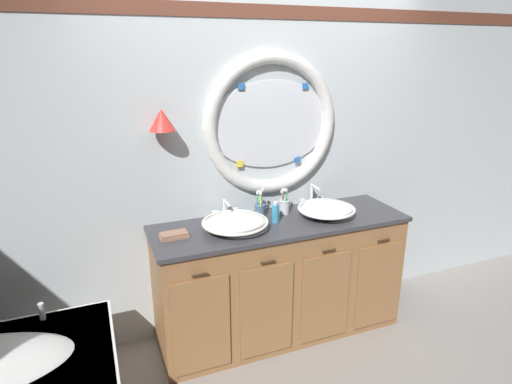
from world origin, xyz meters
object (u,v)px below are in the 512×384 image
object	(u,v)px
sink_basin_right	(326,209)
toothbrush_holder_left	(260,209)
toothbrush_holder_right	(284,206)
folded_hand_towel	(174,235)
sink_basin_left	(235,222)
soap_dispenser	(275,213)

from	to	relation	value
sink_basin_right	toothbrush_holder_left	world-z (taller)	toothbrush_holder_left
toothbrush_holder_right	folded_hand_towel	xyz separation A→B (m)	(-0.85, -0.13, -0.05)
sink_basin_left	toothbrush_holder_right	size ratio (longest dim) A/B	2.21
sink_basin_left	toothbrush_holder_right	world-z (taller)	toothbrush_holder_right
toothbrush_holder_left	toothbrush_holder_right	world-z (taller)	toothbrush_holder_left
sink_basin_right	toothbrush_holder_left	xyz separation A→B (m)	(-0.46, 0.18, 0.00)
toothbrush_holder_left	soap_dispenser	size ratio (longest dim) A/B	1.31
soap_dispenser	folded_hand_towel	world-z (taller)	soap_dispenser
toothbrush_holder_left	soap_dispenser	distance (m)	0.16
sink_basin_left	soap_dispenser	world-z (taller)	soap_dispenser
sink_basin_left	sink_basin_right	size ratio (longest dim) A/B	1.07
sink_basin_right	folded_hand_towel	bearing A→B (deg)	178.57
toothbrush_holder_left	toothbrush_holder_right	size ratio (longest dim) A/B	1.04
sink_basin_right	folded_hand_towel	distance (m)	1.12
toothbrush_holder_right	folded_hand_towel	world-z (taller)	toothbrush_holder_right
sink_basin_left	sink_basin_right	xyz separation A→B (m)	(0.71, 0.00, -0.00)
soap_dispenser	toothbrush_holder_right	bearing A→B (deg)	45.61
toothbrush_holder_left	sink_basin_right	bearing A→B (deg)	-21.35
toothbrush_holder_left	toothbrush_holder_right	xyz separation A→B (m)	(0.19, -0.02, 0.01)
soap_dispenser	folded_hand_towel	bearing A→B (deg)	179.72
sink_basin_left	soap_dispenser	distance (m)	0.31
toothbrush_holder_left	folded_hand_towel	xyz separation A→B (m)	(-0.66, -0.15, -0.04)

